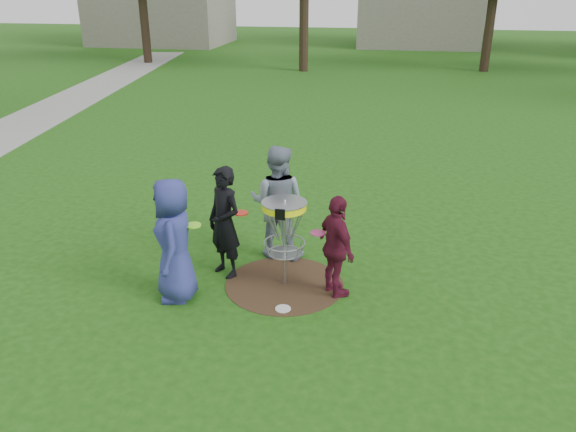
% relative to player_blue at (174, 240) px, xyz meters
% --- Properties ---
extents(ground, '(100.00, 100.00, 0.00)m').
position_rel_player_blue_xyz_m(ground, '(1.45, 0.62, -0.90)').
color(ground, '#19470F').
rests_on(ground, ground).
extents(dirt_patch, '(1.80, 1.80, 0.01)m').
position_rel_player_blue_xyz_m(dirt_patch, '(1.45, 0.62, -0.90)').
color(dirt_patch, '#47331E').
rests_on(dirt_patch, ground).
extents(concrete_path, '(7.75, 39.92, 0.02)m').
position_rel_player_blue_xyz_m(concrete_path, '(-8.55, 8.62, -0.89)').
color(concrete_path, '#9E9E99').
rests_on(concrete_path, ground).
extents(player_blue, '(0.79, 1.00, 1.81)m').
position_rel_player_blue_xyz_m(player_blue, '(0.00, 0.00, 0.00)').
color(player_blue, navy).
rests_on(player_blue, ground).
extents(player_black, '(0.76, 0.71, 1.75)m').
position_rel_player_blue_xyz_m(player_black, '(0.50, 0.79, -0.03)').
color(player_black, black).
rests_on(player_black, ground).
extents(player_grey, '(0.96, 0.77, 1.89)m').
position_rel_player_blue_xyz_m(player_grey, '(1.15, 1.59, 0.04)').
color(player_grey, gray).
rests_on(player_grey, ground).
extents(player_maroon, '(0.81, 0.95, 1.53)m').
position_rel_player_blue_xyz_m(player_maroon, '(2.23, 0.47, -0.14)').
color(player_maroon, '#5A142A').
rests_on(player_maroon, ground).
extents(disc_on_grass, '(0.22, 0.22, 0.02)m').
position_rel_player_blue_xyz_m(disc_on_grass, '(1.56, -0.08, -0.89)').
color(disc_on_grass, silver).
rests_on(disc_on_grass, ground).
extents(disc_golf_basket, '(0.66, 0.67, 1.38)m').
position_rel_player_blue_xyz_m(disc_golf_basket, '(1.45, 0.62, 0.12)').
color(disc_golf_basket, '#9EA0A5').
rests_on(disc_golf_basket, ground).
extents(held_discs, '(1.92, 1.43, 0.24)m').
position_rel_player_blue_xyz_m(held_discs, '(1.06, 0.67, 0.17)').
color(held_discs, '#8AFD1C').
rests_on(held_discs, ground).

